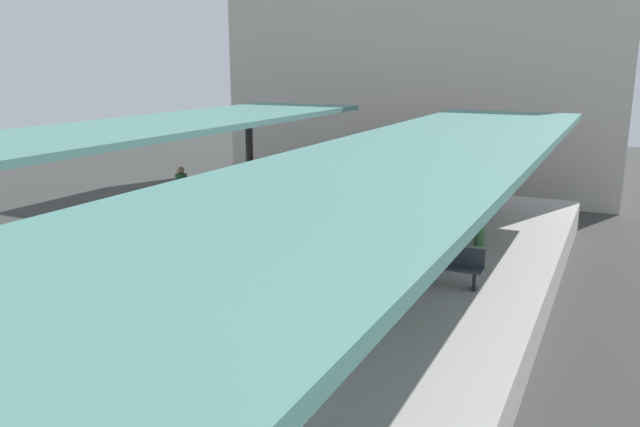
{
  "coord_description": "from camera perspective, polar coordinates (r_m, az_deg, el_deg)",
  "views": [
    {
      "loc": [
        7.15,
        -9.61,
        5.79
      ],
      "look_at": [
        0.18,
        4.78,
        1.95
      ],
      "focal_mm": 35.22,
      "sensor_mm": 36.0,
      "label": 1
    }
  ],
  "objects": [
    {
      "name": "platform_bench",
      "position": [
        14.17,
        11.89,
        -4.57
      ],
      "size": [
        1.4,
        0.41,
        0.86
      ],
      "color": "black",
      "rests_on": "platform_right"
    },
    {
      "name": "commuter_train",
      "position": [
        18.41,
        2.33,
        0.74
      ],
      "size": [
        2.78,
        15.21,
        3.1
      ],
      "color": "maroon",
      "rests_on": "track_ballast"
    },
    {
      "name": "platform_sign",
      "position": [
        8.62,
        -6.35,
        -8.14
      ],
      "size": [
        0.9,
        0.08,
        2.21
      ],
      "color": "#262628",
      "rests_on": "platform_right"
    },
    {
      "name": "platform_right",
      "position": [
        11.47,
        6.08,
        -14.05
      ],
      "size": [
        4.4,
        28.0,
        1.0
      ],
      "primitive_type": "cube",
      "color": "#ADA8A0",
      "rests_on": "ground_plane"
    },
    {
      "name": "rail_near_side",
      "position": [
        13.59,
        -12.5,
        -10.81
      ],
      "size": [
        0.08,
        28.0,
        0.14
      ],
      "primitive_type": "cube",
      "color": "slate",
      "rests_on": "track_ballast"
    },
    {
      "name": "station_building_backdrop",
      "position": [
        30.9,
        9.48,
        12.79
      ],
      "size": [
        18.0,
        6.0,
        11.0
      ],
      "primitive_type": "cube",
      "color": "beige",
      "rests_on": "ground_plane"
    },
    {
      "name": "passenger_far_end",
      "position": [
        12.27,
        0.7,
        -4.97
      ],
      "size": [
        0.36,
        0.36,
        1.74
      ],
      "color": "#232328",
      "rests_on": "platform_right"
    },
    {
      "name": "ground_plane",
      "position": [
        13.3,
        -9.94,
        -12.52
      ],
      "size": [
        80.0,
        80.0,
        0.0
      ],
      "primitive_type": "plane",
      "color": "#383835"
    },
    {
      "name": "platform_left",
      "position": [
        15.5,
        -21.62,
        -7.46
      ],
      "size": [
        4.4,
        28.0,
        1.0
      ],
      "primitive_type": "cube",
      "color": "#ADA8A0",
      "rests_on": "ground_plane"
    },
    {
      "name": "passenger_mid_platform",
      "position": [
        20.03,
        -12.44,
        1.89
      ],
      "size": [
        0.36,
        0.36,
        1.68
      ],
      "color": "#386B3D",
      "rests_on": "platform_left"
    },
    {
      "name": "canopy_right",
      "position": [
        11.63,
        8.88,
        5.09
      ],
      "size": [
        4.18,
        21.0,
        3.24
      ],
      "color": "#333335",
      "rests_on": "platform_right"
    },
    {
      "name": "track_ballast",
      "position": [
        13.26,
        -9.96,
        -12.13
      ],
      "size": [
        3.2,
        28.0,
        0.2
      ],
      "primitive_type": "cube",
      "color": "#4C4742",
      "rests_on": "ground_plane"
    },
    {
      "name": "canopy_left",
      "position": [
        15.61,
        -19.02,
        6.8
      ],
      "size": [
        4.18,
        21.0,
        3.29
      ],
      "color": "#333335",
      "rests_on": "platform_left"
    },
    {
      "name": "passenger_near_bench",
      "position": [
        17.3,
        14.4,
        0.11
      ],
      "size": [
        0.36,
        0.36,
        1.75
      ],
      "color": "#386B3D",
      "rests_on": "platform_right"
    },
    {
      "name": "rail_far_side",
      "position": [
        12.81,
        -7.31,
        -12.14
      ],
      "size": [
        0.08,
        28.0,
        0.14
      ],
      "primitive_type": "cube",
      "color": "slate",
      "rests_on": "track_ballast"
    }
  ]
}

